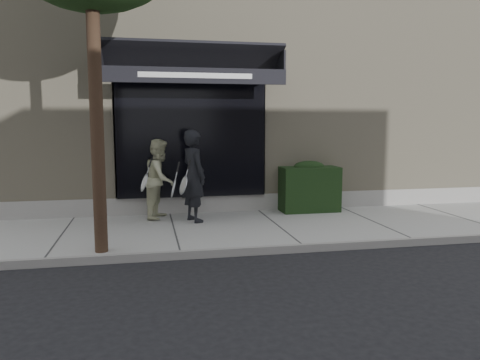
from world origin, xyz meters
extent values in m
plane|color=black|center=(0.00, 0.00, 0.00)|extent=(80.00, 80.00, 0.00)
cube|color=#9E9E99|center=(0.00, 0.00, 0.06)|extent=(20.00, 3.00, 0.12)
cube|color=gray|center=(0.00, -1.55, 0.07)|extent=(20.00, 0.10, 0.14)
cube|color=tan|center=(0.00, 5.00, 2.75)|extent=(14.00, 7.00, 5.50)
cube|color=gray|center=(0.00, 1.70, 0.25)|extent=(14.02, 0.42, 0.50)
cube|color=black|center=(-1.50, 1.55, 1.80)|extent=(3.20, 0.30, 2.60)
cube|color=gray|center=(-3.10, 1.70, 1.80)|extent=(0.08, 0.40, 2.60)
cube|color=gray|center=(0.10, 1.70, 1.80)|extent=(0.08, 0.40, 2.60)
cube|color=gray|center=(-1.50, 1.70, 3.14)|extent=(3.36, 0.40, 0.12)
cube|color=black|center=(-1.50, 1.00, 3.40)|extent=(3.60, 1.03, 0.55)
cube|color=black|center=(-1.50, 0.50, 3.01)|extent=(3.60, 0.05, 0.30)
cube|color=white|center=(-1.50, 0.47, 3.01)|extent=(2.20, 0.01, 0.10)
cube|color=black|center=(-3.28, 1.00, 3.32)|extent=(0.04, 1.00, 0.45)
cube|color=black|center=(0.28, 1.00, 3.32)|extent=(0.04, 1.00, 0.45)
cube|color=black|center=(1.10, 1.25, 0.62)|extent=(1.30, 0.70, 1.00)
ellipsoid|color=black|center=(1.10, 1.25, 1.12)|extent=(0.71, 0.38, 0.27)
cylinder|color=black|center=(-3.20, -1.30, 2.40)|extent=(0.20, 0.20, 4.80)
imported|color=black|center=(-1.55, 0.65, 1.05)|extent=(0.67, 0.79, 1.85)
torus|color=silver|center=(-1.79, 0.37, 0.90)|extent=(0.19, 0.32, 0.30)
cylinder|color=silver|center=(-1.79, 0.37, 0.90)|extent=(0.15, 0.28, 0.26)
cylinder|color=silver|center=(-1.79, 0.37, 0.90)|extent=(0.18, 0.06, 0.07)
cylinder|color=black|center=(-1.79, 0.37, 0.90)|extent=(0.20, 0.08, 0.09)
torus|color=silver|center=(-1.98, 0.32, 0.86)|extent=(0.10, 0.31, 0.30)
cylinder|color=silver|center=(-1.98, 0.32, 0.86)|extent=(0.07, 0.27, 0.26)
cylinder|color=silver|center=(-1.98, 0.32, 0.86)|extent=(0.18, 0.02, 0.06)
cylinder|color=black|center=(-1.98, 0.32, 0.86)|extent=(0.20, 0.04, 0.08)
imported|color=beige|center=(-2.20, 1.12, 0.95)|extent=(0.86, 0.96, 1.65)
torus|color=silver|center=(-2.53, 0.80, 0.92)|extent=(0.19, 0.32, 0.30)
cylinder|color=silver|center=(-2.53, 0.80, 0.92)|extent=(0.15, 0.28, 0.26)
cylinder|color=silver|center=(-2.53, 0.80, 0.92)|extent=(0.18, 0.06, 0.08)
cylinder|color=black|center=(-2.53, 0.80, 0.92)|extent=(0.20, 0.08, 0.10)
camera|label=1|loc=(-2.49, -8.66, 2.13)|focal=35.00mm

